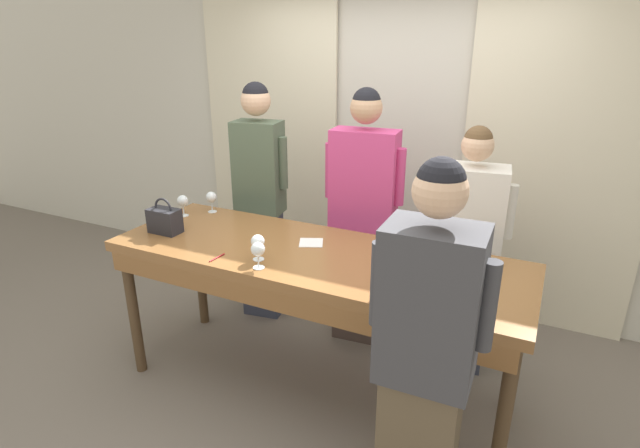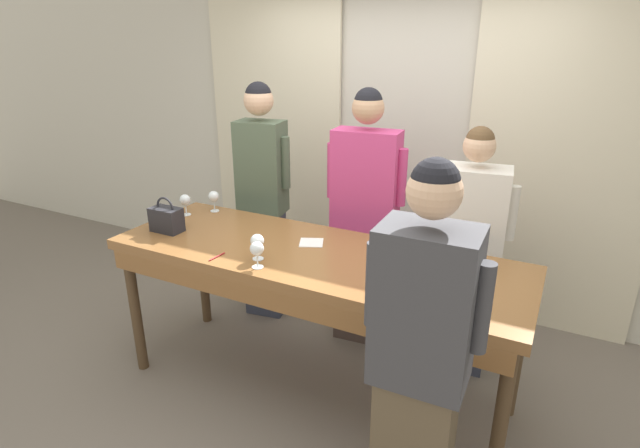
% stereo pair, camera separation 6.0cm
% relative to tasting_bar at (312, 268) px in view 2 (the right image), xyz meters
% --- Properties ---
extents(ground_plane, '(18.00, 18.00, 0.00)m').
position_rel_tasting_bar_xyz_m(ground_plane, '(0.00, 0.02, -0.89)').
color(ground_plane, '#70665B').
extents(wall_back, '(12.00, 0.06, 2.80)m').
position_rel_tasting_bar_xyz_m(wall_back, '(0.00, 1.60, 0.51)').
color(wall_back, beige).
rests_on(wall_back, ground_plane).
extents(curtain_panel_left, '(1.31, 0.03, 2.69)m').
position_rel_tasting_bar_xyz_m(curtain_panel_left, '(-1.20, 1.54, 0.45)').
color(curtain_panel_left, beige).
rests_on(curtain_panel_left, ground_plane).
extents(curtain_panel_right, '(1.31, 0.03, 2.69)m').
position_rel_tasting_bar_xyz_m(curtain_panel_right, '(1.20, 1.54, 0.45)').
color(curtain_panel_right, beige).
rests_on(curtain_panel_right, ground_plane).
extents(tasting_bar, '(2.50, 0.84, 0.98)m').
position_rel_tasting_bar_xyz_m(tasting_bar, '(0.00, 0.00, 0.00)').
color(tasting_bar, brown).
rests_on(tasting_bar, ground_plane).
extents(wine_bottle, '(0.08, 0.08, 0.32)m').
position_rel_tasting_bar_xyz_m(wine_bottle, '(0.55, -0.22, 0.21)').
color(wine_bottle, black).
rests_on(wine_bottle, tasting_bar).
extents(handbag, '(0.20, 0.12, 0.23)m').
position_rel_tasting_bar_xyz_m(handbag, '(-1.01, -0.11, 0.18)').
color(handbag, '#232328').
rests_on(handbag, tasting_bar).
extents(wine_glass_front_left, '(0.08, 0.08, 0.15)m').
position_rel_tasting_bar_xyz_m(wine_glass_front_left, '(-0.24, -0.21, 0.20)').
color(wine_glass_front_left, white).
rests_on(wine_glass_front_left, tasting_bar).
extents(wine_glass_front_mid, '(0.08, 0.08, 0.15)m').
position_rel_tasting_bar_xyz_m(wine_glass_front_mid, '(-0.18, -0.30, 0.20)').
color(wine_glass_front_mid, white).
rests_on(wine_glass_front_mid, tasting_bar).
extents(wine_glass_front_right, '(0.08, 0.08, 0.15)m').
position_rel_tasting_bar_xyz_m(wine_glass_front_right, '(0.74, 0.30, 0.20)').
color(wine_glass_front_right, white).
rests_on(wine_glass_front_right, tasting_bar).
extents(wine_glass_center_left, '(0.08, 0.08, 0.15)m').
position_rel_tasting_bar_xyz_m(wine_glass_center_left, '(0.58, 0.04, 0.20)').
color(wine_glass_center_left, white).
rests_on(wine_glass_center_left, tasting_bar).
extents(wine_glass_center_mid, '(0.08, 0.08, 0.15)m').
position_rel_tasting_bar_xyz_m(wine_glass_center_mid, '(0.89, 0.28, 0.20)').
color(wine_glass_center_mid, white).
rests_on(wine_glass_center_mid, tasting_bar).
extents(wine_glass_center_right, '(0.08, 0.08, 0.15)m').
position_rel_tasting_bar_xyz_m(wine_glass_center_right, '(-1.11, 0.19, 0.20)').
color(wine_glass_center_right, white).
rests_on(wine_glass_center_right, tasting_bar).
extents(wine_glass_back_left, '(0.08, 0.08, 0.15)m').
position_rel_tasting_bar_xyz_m(wine_glass_back_left, '(0.42, 0.18, 0.20)').
color(wine_glass_back_left, white).
rests_on(wine_glass_back_left, tasting_bar).
extents(wine_glass_back_mid, '(0.08, 0.08, 0.15)m').
position_rel_tasting_bar_xyz_m(wine_glass_back_mid, '(-0.99, 0.34, 0.20)').
color(wine_glass_back_mid, white).
rests_on(wine_glass_back_mid, tasting_bar).
extents(napkin, '(0.19, 0.19, 0.00)m').
position_rel_tasting_bar_xyz_m(napkin, '(-0.08, 0.14, 0.09)').
color(napkin, white).
rests_on(napkin, tasting_bar).
extents(pen, '(0.02, 0.13, 0.01)m').
position_rel_tasting_bar_xyz_m(pen, '(-0.46, -0.30, 0.10)').
color(pen, maroon).
rests_on(pen, tasting_bar).
extents(guest_olive_jacket, '(0.47, 0.28, 1.87)m').
position_rel_tasting_bar_xyz_m(guest_olive_jacket, '(-0.82, 0.72, 0.10)').
color(guest_olive_jacket, '#383D51').
rests_on(guest_olive_jacket, ground_plane).
extents(guest_pink_top, '(0.57, 0.25, 1.87)m').
position_rel_tasting_bar_xyz_m(guest_pink_top, '(0.04, 0.72, 0.08)').
color(guest_pink_top, '#473833').
rests_on(guest_pink_top, ground_plane).
extents(guest_cream_sweater, '(0.54, 0.32, 1.68)m').
position_rel_tasting_bar_xyz_m(guest_cream_sweater, '(0.76, 0.72, -0.05)').
color(guest_cream_sweater, '#383D51').
rests_on(guest_cream_sweater, ground_plane).
extents(host_pouring, '(0.50, 0.28, 1.78)m').
position_rel_tasting_bar_xyz_m(host_pouring, '(0.85, -0.65, 0.02)').
color(host_pouring, brown).
rests_on(host_pouring, ground_plane).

